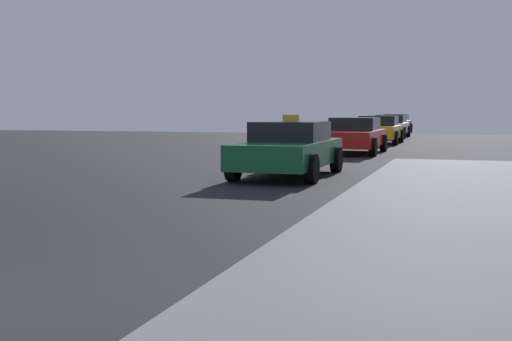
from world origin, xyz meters
The scene contains 5 objects.
car_green centered at (0.03, 11.57, 0.65)m, with size 1.95×4.30×1.43m.
car_red centered at (0.12, 20.30, 0.65)m, with size 1.97×4.46×1.27m.
car_yellow centered at (0.04, 27.61, 0.65)m, with size 2.05×4.04×1.27m.
car_white centered at (-0.16, 34.46, 0.65)m, with size 1.94×4.60×1.27m.
car_black centered at (-0.59, 41.64, 0.64)m, with size 1.93×4.11×1.27m.
Camera 1 is at (3.98, -3.42, 1.54)m, focal length 47.00 mm.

